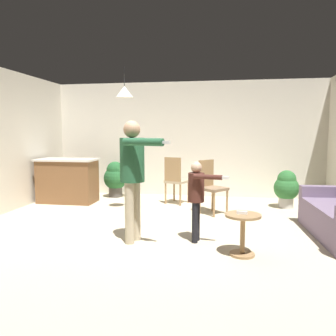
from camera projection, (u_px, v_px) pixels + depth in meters
ground at (162, 234)px, 5.03m from camera, size 7.68×7.68×0.00m
wall_back at (187, 139)px, 8.03m from camera, size 6.40×0.10×2.70m
kitchen_counter at (68, 180)px, 7.30m from camera, size 1.26×0.66×0.95m
side_table_by_couch at (243, 230)px, 4.13m from camera, size 0.44×0.44×0.52m
person_adult at (133, 168)px, 4.58m from camera, size 0.75×0.62×1.67m
person_child at (197, 192)px, 4.62m from camera, size 0.56×0.38×1.12m
dining_chair_by_counter at (210, 184)px, 6.29m from camera, size 0.59×0.59×1.00m
dining_chair_near_wall at (175, 178)px, 7.12m from camera, size 0.55×0.55×1.00m
potted_plant_corner at (286, 187)px, 6.77m from camera, size 0.50×0.50×0.76m
potted_plant_by_wall at (115, 177)px, 7.94m from camera, size 0.55×0.55×0.84m
spare_remote_on_table at (242, 213)px, 4.12m from camera, size 0.13×0.04×0.04m
ceiling_light_pendant at (124, 92)px, 6.11m from camera, size 0.32×0.32×0.55m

